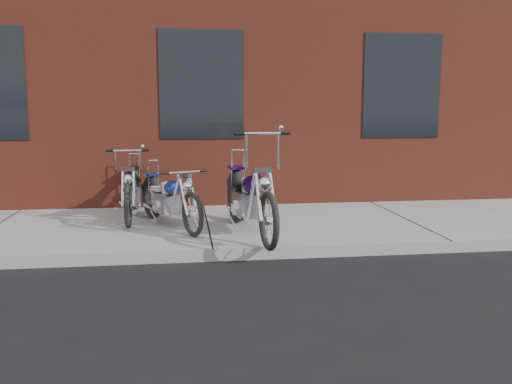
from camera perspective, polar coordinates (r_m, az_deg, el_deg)
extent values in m
plane|color=black|center=(6.48, -4.51, -7.32)|extent=(120.00, 120.00, 0.00)
cube|color=gray|center=(7.92, -5.13, -3.85)|extent=(22.00, 3.00, 0.15)
cube|color=maroon|center=(14.41, -6.59, 17.39)|extent=(22.00, 10.00, 8.00)
torus|color=black|center=(7.77, -1.79, -0.56)|extent=(0.25, 0.79, 0.78)
torus|color=black|center=(6.15, 1.75, -3.34)|extent=(0.16, 0.71, 0.71)
cube|color=#959595|center=(7.10, -0.55, -1.51)|extent=(0.35, 0.47, 0.33)
ellipsoid|color=#2D0860|center=(6.76, 0.08, 0.69)|extent=(0.35, 0.63, 0.33)
cube|color=black|center=(7.34, -1.09, 0.54)|extent=(0.30, 0.33, 0.07)
cylinder|color=silver|center=(6.22, 1.41, -0.53)|extent=(0.08, 0.32, 0.59)
cylinder|color=silver|center=(6.28, 1.09, 6.16)|extent=(0.60, 0.10, 0.03)
cylinder|color=silver|center=(7.63, -1.66, 2.40)|extent=(0.03, 0.03, 0.52)
cylinder|color=silver|center=(7.38, -0.01, -2.23)|extent=(0.17, 0.98, 0.05)
torus|color=black|center=(8.22, -10.53, -0.65)|extent=(0.38, 0.65, 0.65)
torus|color=black|center=(6.93, -6.23, -2.52)|extent=(0.30, 0.57, 0.59)
cube|color=#959595|center=(7.69, -8.95, -1.31)|extent=(0.38, 0.44, 0.27)
ellipsoid|color=blue|center=(7.41, -8.23, 0.41)|extent=(0.42, 0.55, 0.28)
cube|color=beige|center=(7.87, -9.65, 0.24)|extent=(0.30, 0.32, 0.05)
cylinder|color=silver|center=(6.99, -6.66, -0.45)|extent=(0.14, 0.26, 0.49)
cylinder|color=silver|center=(7.05, -7.09, 2.03)|extent=(0.47, 0.23, 0.03)
cylinder|color=silver|center=(8.10, -10.41, 1.69)|extent=(0.03, 0.03, 0.44)
cylinder|color=silver|center=(7.93, -8.77, -1.87)|extent=(0.37, 0.76, 0.04)
torus|color=black|center=(9.04, -12.64, 0.20)|extent=(0.14, 0.68, 0.68)
torus|color=black|center=(7.58, -13.41, -1.66)|extent=(0.08, 0.62, 0.62)
cube|color=#959595|center=(8.44, -12.92, -0.45)|extent=(0.27, 0.38, 0.28)
ellipsoid|color=black|center=(8.14, -13.12, 1.17)|extent=(0.25, 0.52, 0.29)
cube|color=black|center=(8.66, -12.84, 1.04)|extent=(0.23, 0.27, 0.06)
cylinder|color=silver|center=(7.66, -13.40, 0.33)|extent=(0.04, 0.28, 0.51)
cylinder|color=silver|center=(7.72, -13.46, 4.23)|extent=(0.52, 0.04, 0.03)
cylinder|color=silver|center=(8.92, -12.75, 2.42)|extent=(0.02, 0.02, 0.45)
cylinder|color=silver|center=(8.66, -12.04, -1.03)|extent=(0.06, 0.85, 0.05)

